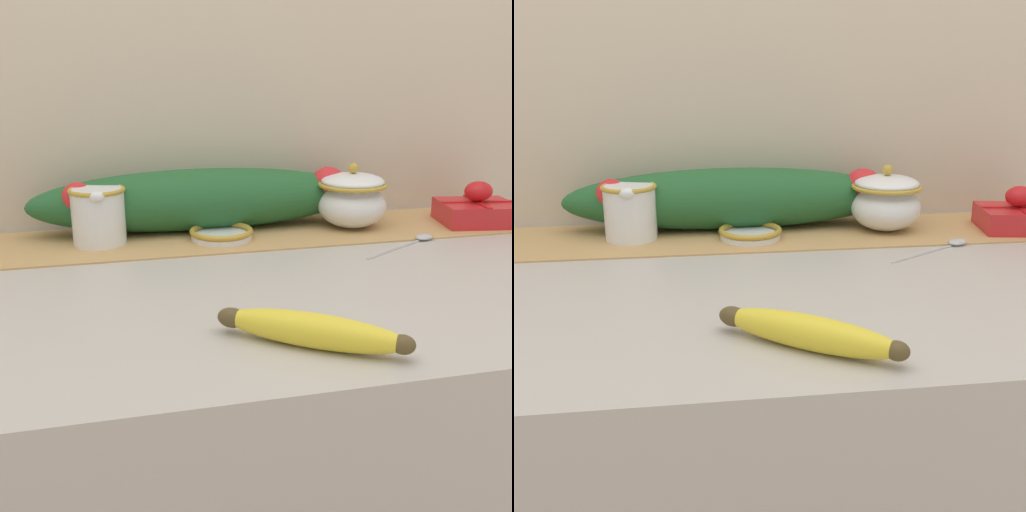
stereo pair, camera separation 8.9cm
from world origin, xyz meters
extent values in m
cube|color=beige|center=(0.00, 0.37, 1.20)|extent=(2.12, 0.04, 2.40)
cube|color=tan|center=(0.00, 0.23, 0.93)|extent=(1.21, 0.22, 0.00)
cylinder|color=white|center=(-0.19, 0.23, 0.98)|extent=(0.09, 0.09, 0.10)
torus|color=#B79333|center=(-0.19, 0.23, 1.03)|extent=(0.10, 0.10, 0.01)
torus|color=white|center=(-0.19, 0.29, 0.99)|extent=(0.05, 0.01, 0.05)
ellipsoid|color=white|center=(-0.19, 0.19, 1.02)|extent=(0.03, 0.02, 0.02)
ellipsoid|color=white|center=(0.28, 0.23, 0.97)|extent=(0.13, 0.13, 0.08)
torus|color=#B79333|center=(0.28, 0.23, 1.01)|extent=(0.13, 0.13, 0.01)
ellipsoid|color=white|center=(0.28, 0.23, 1.02)|extent=(0.12, 0.12, 0.03)
sphere|color=#B79333|center=(0.28, 0.23, 1.04)|extent=(0.02, 0.02, 0.02)
cylinder|color=white|center=(0.02, 0.21, 0.94)|extent=(0.11, 0.11, 0.01)
torus|color=#B79333|center=(0.02, 0.21, 0.95)|extent=(0.11, 0.11, 0.01)
ellipsoid|color=yellow|center=(0.04, -0.25, 0.95)|extent=(0.20, 0.16, 0.04)
ellipsoid|color=brown|center=(-0.04, -0.19, 0.95)|extent=(0.04, 0.04, 0.02)
ellipsoid|color=brown|center=(0.12, -0.31, 0.95)|extent=(0.04, 0.03, 0.02)
cube|color=#B7B7BC|center=(0.30, 0.08, 0.93)|extent=(0.13, 0.08, 0.00)
ellipsoid|color=#B7B7BC|center=(0.38, 0.13, 0.93)|extent=(0.05, 0.04, 0.01)
cube|color=red|center=(0.53, 0.20, 0.95)|extent=(0.16, 0.14, 0.04)
cube|color=red|center=(0.53, 0.20, 0.97)|extent=(0.14, 0.03, 0.00)
cube|color=red|center=(0.53, 0.20, 0.97)|extent=(0.03, 0.12, 0.00)
ellipsoid|color=red|center=(0.53, 0.20, 0.99)|extent=(0.06, 0.05, 0.04)
ellipsoid|color=#235B2D|center=(0.00, 0.28, 0.99)|extent=(0.63, 0.13, 0.11)
sphere|color=red|center=(-0.22, 0.26, 1.01)|extent=(0.06, 0.06, 0.06)
sphere|color=red|center=(-0.14, 0.29, 1.00)|extent=(0.06, 0.06, 0.06)
sphere|color=red|center=(-0.05, 0.31, 1.00)|extent=(0.05, 0.05, 0.05)
sphere|color=red|center=(0.04, 0.27, 1.00)|extent=(0.06, 0.06, 0.06)
sphere|color=red|center=(0.12, 0.30, 1.00)|extent=(0.05, 0.05, 0.05)
sphere|color=red|center=(0.25, 0.27, 1.01)|extent=(0.07, 0.07, 0.07)
camera|label=1|loc=(-0.18, -0.88, 1.25)|focal=45.00mm
camera|label=2|loc=(-0.09, -0.90, 1.25)|focal=45.00mm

